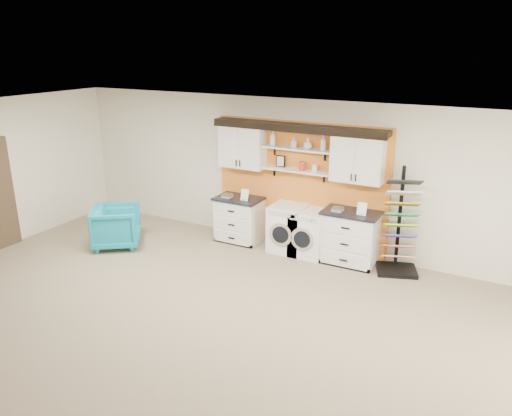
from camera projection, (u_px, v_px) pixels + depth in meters
The scene contains 22 objects.
floor at pixel (175, 349), 6.42m from camera, with size 10.00×10.00×0.00m, color #8B775D.
ceiling at pixel (162, 133), 5.53m from camera, with size 10.00×10.00×0.00m, color white.
wall_back at pixel (301, 175), 9.32m from camera, with size 10.00×10.00×0.00m, color beige.
accent_panel at pixel (300, 186), 9.36m from camera, with size 3.40×0.07×2.40m, color orange.
upper_cabinet_left at pixel (243, 146), 9.50m from camera, with size 0.90×0.35×0.84m.
upper_cabinet_right at pixel (358, 158), 8.49m from camera, with size 0.90×0.35×0.84m.
shelf_lower at pixel (297, 170), 9.11m from camera, with size 1.32×0.28×0.03m, color white.
shelf_upper at pixel (297, 149), 8.99m from camera, with size 1.32×0.28×0.03m, color white.
crown_molding at pixel (298, 127), 8.87m from camera, with size 3.30×0.41×0.13m.
picture_frame at pixel (281, 161), 9.27m from camera, with size 0.18×0.02×0.22m.
canister_red at pixel (302, 166), 9.04m from camera, with size 0.11×0.11×0.16m, color red.
canister_cream at pixel (315, 168), 8.93m from camera, with size 0.10×0.10×0.14m, color silver.
base_cabinet_left at pixel (239, 219), 9.83m from camera, with size 0.91×0.66×0.89m.
base_cabinet_right at pixel (350, 237), 8.80m from camera, with size 0.99×0.66×0.96m.
washer at pixel (288, 228), 9.35m from camera, with size 0.64×0.71×0.89m.
dryer at pixel (309, 233), 9.16m from camera, with size 0.62×0.71×0.86m.
sample_rack at pixel (399, 241), 8.43m from camera, with size 0.81×0.74×1.83m.
armchair at pixel (117, 227), 9.57m from camera, with size 0.84×0.87×0.79m, color teal.
soap_bottle_a at pixel (273, 138), 9.16m from camera, with size 0.10×0.11×0.27m, color silver.
soap_bottle_b at pixel (294, 143), 8.99m from camera, with size 0.08×0.08×0.18m, color silver.
soap_bottle_c at pixel (308, 144), 8.86m from camera, with size 0.15×0.15×0.19m, color silver.
soap_bottle_d at pixel (323, 143), 8.72m from camera, with size 0.11×0.11×0.28m, color silver.
Camera 1 is at (3.53, -4.37, 3.75)m, focal length 35.00 mm.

